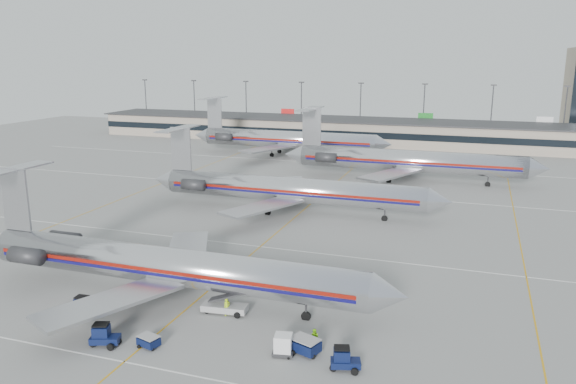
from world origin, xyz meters
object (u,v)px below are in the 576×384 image
at_px(jet_foreground, 162,264).
at_px(tug_center, 103,336).
at_px(jet_second_row, 286,189).
at_px(belt_loader, 226,306).
at_px(uld_container, 283,345).

bearing_deg(jet_foreground, tug_center, -88.03).
distance_m(jet_second_row, belt_loader, 34.47).
bearing_deg(belt_loader, tug_center, -134.69).
height_order(jet_second_row, belt_loader, jet_second_row).
relative_size(tug_center, uld_container, 1.40).
bearing_deg(jet_second_row, belt_loader, -79.98).
distance_m(jet_foreground, belt_loader, 7.64).
relative_size(jet_foreground, uld_container, 24.69).
bearing_deg(uld_container, jet_second_row, 98.22).
bearing_deg(uld_container, belt_loader, 133.99).
relative_size(jet_foreground, belt_loader, 9.05).
bearing_deg(jet_second_row, jet_foreground, -91.91).
bearing_deg(uld_container, jet_foreground, 145.88).
height_order(jet_foreground, uld_container, jet_foreground).
relative_size(tug_center, belt_loader, 0.51).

